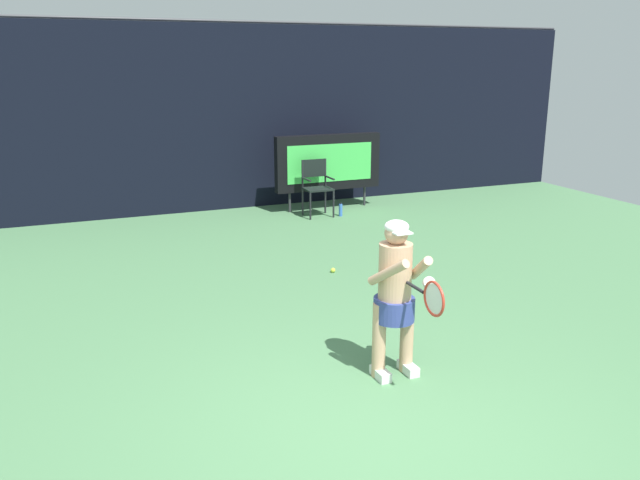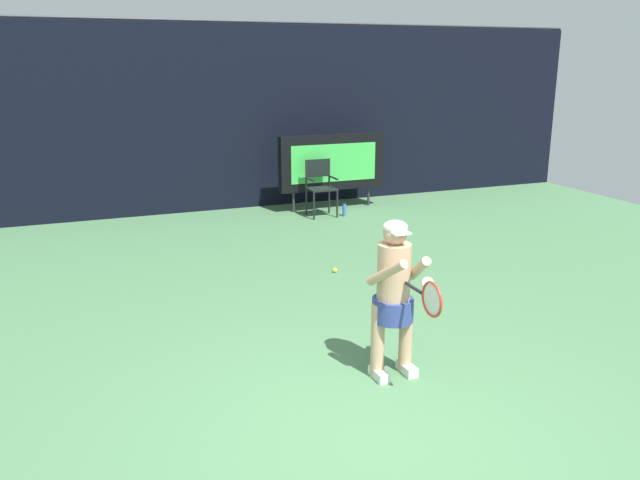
% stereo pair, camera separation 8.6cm
% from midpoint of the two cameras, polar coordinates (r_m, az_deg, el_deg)
% --- Properties ---
extents(ground, '(18.00, 22.00, 0.03)m').
position_cam_midpoint_polar(ground, '(5.31, 5.30, -17.74)').
color(ground, '#4C7C50').
extents(backdrop_screen, '(18.00, 0.12, 3.66)m').
position_cam_midpoint_polar(backdrop_screen, '(12.81, -13.11, 10.30)').
color(backdrop_screen, black).
rests_on(backdrop_screen, ground).
extents(scoreboard, '(2.20, 0.21, 1.50)m').
position_cam_midpoint_polar(scoreboard, '(12.94, 0.53, 6.89)').
color(scoreboard, black).
rests_on(scoreboard, ground).
extents(umpire_chair, '(0.52, 0.44, 1.08)m').
position_cam_midpoint_polar(umpire_chair, '(12.40, -0.50, 4.97)').
color(umpire_chair, black).
rests_on(umpire_chair, ground).
extents(water_bottle, '(0.07, 0.07, 0.27)m').
position_cam_midpoint_polar(water_bottle, '(12.46, 1.64, 2.68)').
color(water_bottle, blue).
rests_on(water_bottle, ground).
extents(tennis_player, '(0.53, 0.61, 1.52)m').
position_cam_midpoint_polar(tennis_player, '(6.02, 6.27, -4.57)').
color(tennis_player, white).
rests_on(tennis_player, ground).
extents(tennis_racket, '(0.03, 0.60, 0.31)m').
position_cam_midpoint_polar(tennis_racket, '(5.53, 9.50, -5.08)').
color(tennis_racket, black).
extents(tennis_ball_loose, '(0.07, 0.07, 0.07)m').
position_cam_midpoint_polar(tennis_ball_loose, '(9.15, 0.89, -2.69)').
color(tennis_ball_loose, '#CCDB3D').
rests_on(tennis_ball_loose, ground).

